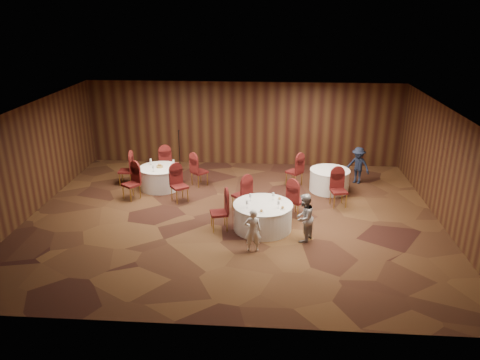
# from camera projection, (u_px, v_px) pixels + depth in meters

# --- Properties ---
(ground) EXTENTS (12.00, 12.00, 0.00)m
(ground) POSITION_uv_depth(u_px,v_px,m) (233.00, 217.00, 13.84)
(ground) COLOR black
(ground) RESTS_ON ground
(room_shell) EXTENTS (12.00, 12.00, 12.00)m
(room_shell) POSITION_uv_depth(u_px,v_px,m) (232.00, 154.00, 13.14)
(room_shell) COLOR silver
(room_shell) RESTS_ON ground
(table_main) EXTENTS (1.65, 1.65, 0.74)m
(table_main) POSITION_uv_depth(u_px,v_px,m) (263.00, 216.00, 13.00)
(table_main) COLOR white
(table_main) RESTS_ON ground
(table_left) EXTENTS (1.42, 1.42, 0.74)m
(table_left) POSITION_uv_depth(u_px,v_px,m) (160.00, 178.00, 15.90)
(table_left) COLOR white
(table_left) RESTS_ON ground
(table_right) EXTENTS (1.33, 1.33, 0.74)m
(table_right) POSITION_uv_depth(u_px,v_px,m) (329.00, 180.00, 15.67)
(table_right) COLOR white
(table_right) RESTS_ON ground
(chairs_main) EXTENTS (2.88, 1.99, 1.00)m
(chairs_main) POSITION_uv_depth(u_px,v_px,m) (253.00, 202.00, 13.59)
(chairs_main) COLOR #430D0F
(chairs_main) RESTS_ON ground
(chairs_left) EXTENTS (3.20, 3.03, 1.00)m
(chairs_left) POSITION_uv_depth(u_px,v_px,m) (160.00, 175.00, 15.81)
(chairs_left) COLOR #430D0F
(chairs_left) RESTS_ON ground
(chairs_right) EXTENTS (1.98, 2.36, 1.00)m
(chairs_right) POSITION_uv_depth(u_px,v_px,m) (315.00, 181.00, 15.25)
(chairs_right) COLOR #430D0F
(chairs_right) RESTS_ON ground
(tabletop_main) EXTENTS (1.07, 1.03, 0.22)m
(tabletop_main) POSITION_uv_depth(u_px,v_px,m) (268.00, 202.00, 12.76)
(tabletop_main) COLOR silver
(tabletop_main) RESTS_ON table_main
(tabletop_left) EXTENTS (0.88, 0.74, 0.22)m
(tabletop_left) POSITION_uv_depth(u_px,v_px,m) (159.00, 165.00, 15.74)
(tabletop_left) COLOR silver
(tabletop_left) RESTS_ON table_left
(tabletop_right) EXTENTS (0.08, 0.08, 0.22)m
(tabletop_right) POSITION_uv_depth(u_px,v_px,m) (338.00, 168.00, 15.20)
(tabletop_right) COLOR silver
(tabletop_right) RESTS_ON table_right
(mic_stand) EXTENTS (0.24, 0.24, 1.54)m
(mic_stand) POSITION_uv_depth(u_px,v_px,m) (180.00, 158.00, 17.65)
(mic_stand) COLOR black
(mic_stand) RESTS_ON ground
(woman_a) EXTENTS (0.43, 0.30, 1.15)m
(woman_a) POSITION_uv_depth(u_px,v_px,m) (253.00, 230.00, 11.74)
(woman_a) COLOR silver
(woman_a) RESTS_ON ground
(woman_b) EXTENTS (0.75, 0.80, 1.32)m
(woman_b) POSITION_uv_depth(u_px,v_px,m) (304.00, 218.00, 12.23)
(woman_b) COLOR #A6A5AA
(woman_b) RESTS_ON ground
(man_c) EXTENTS (0.97, 0.85, 1.30)m
(man_c) POSITION_uv_depth(u_px,v_px,m) (358.00, 165.00, 16.25)
(man_c) COLOR black
(man_c) RESTS_ON ground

